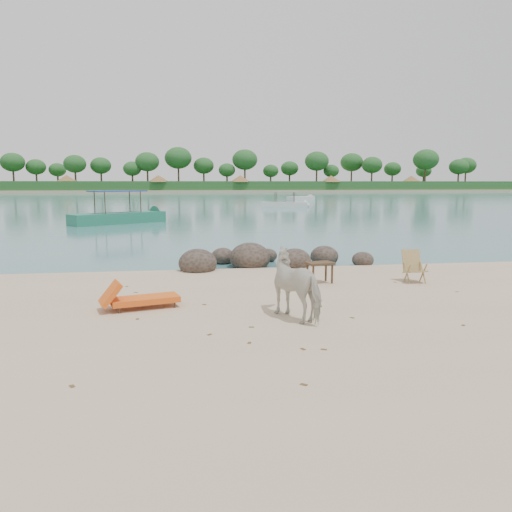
{
  "coord_description": "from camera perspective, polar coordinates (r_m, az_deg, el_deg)",
  "views": [
    {
      "loc": [
        -2.24,
        -9.15,
        2.66
      ],
      "look_at": [
        -0.58,
        2.0,
        1.0
      ],
      "focal_mm": 35.0,
      "sensor_mm": 36.0,
      "label": 1
    }
  ],
  "objects": [
    {
      "name": "water",
      "position": [
        99.21,
        -7.2,
        6.77
      ],
      "size": [
        400.0,
        400.0,
        0.0
      ],
      "primitive_type": "plane",
      "color": "#3C7679",
      "rests_on": "ground"
    },
    {
      "name": "far_shore",
      "position": [
        179.18,
        -7.8,
        7.44
      ],
      "size": [
        420.0,
        90.0,
        1.4
      ],
      "primitive_type": "cube",
      "color": "tan",
      "rests_on": "ground"
    },
    {
      "name": "far_scenery",
      "position": [
        145.87,
        -7.64,
        8.48
      ],
      "size": [
        420.0,
        18.0,
        9.5
      ],
      "color": "#1E4C1E",
      "rests_on": "ground"
    },
    {
      "name": "boulders",
      "position": [
        16.08,
        0.38,
        -0.46
      ],
      "size": [
        6.33,
        2.89,
        0.98
      ],
      "rotation": [
        0.0,
        0.0,
        0.03
      ],
      "color": "#2B241C",
      "rests_on": "ground"
    },
    {
      "name": "cow",
      "position": [
        9.81,
        4.97,
        -3.38
      ],
      "size": [
        1.36,
        1.73,
        1.33
      ],
      "primitive_type": "imported",
      "rotation": [
        0.0,
        0.0,
        3.62
      ],
      "color": "beige",
      "rests_on": "ground"
    },
    {
      "name": "side_table",
      "position": [
        13.25,
        7.29,
        -2.04
      ],
      "size": [
        0.77,
        0.59,
        0.56
      ],
      "primitive_type": null,
      "rotation": [
        0.0,
        0.0,
        0.22
      ],
      "color": "#342515",
      "rests_on": "ground"
    },
    {
      "name": "lounge_chair",
      "position": [
        10.84,
        -12.58,
        -4.6
      ],
      "size": [
        1.86,
        1.06,
        0.53
      ],
      "primitive_type": null,
      "rotation": [
        0.0,
        0.0,
        0.27
      ],
      "color": "orange",
      "rests_on": "ground"
    },
    {
      "name": "deck_chair",
      "position": [
        13.86,
        17.75,
        -1.3
      ],
      "size": [
        0.55,
        0.61,
        0.85
      ],
      "primitive_type": null,
      "rotation": [
        0.0,
        0.0,
        -0.01
      ],
      "color": "#A59252",
      "rests_on": "ground"
    },
    {
      "name": "boat_near",
      "position": [
        34.71,
        -15.54,
        6.61
      ],
      "size": [
        6.88,
        5.65,
        3.55
      ],
      "primitive_type": null,
      "rotation": [
        0.0,
        0.0,
        0.63
      ],
      "color": "#217055",
      "rests_on": "water"
    },
    {
      "name": "boat_mid",
      "position": [
        56.58,
        3.3,
        7.1
      ],
      "size": [
        5.92,
        3.08,
        2.83
      ],
      "primitive_type": null,
      "rotation": [
        0.0,
        0.0,
        -0.32
      ],
      "color": "silver",
      "rests_on": "water"
    },
    {
      "name": "boat_far",
      "position": [
        79.01,
        5.15,
        6.66
      ],
      "size": [
        5.71,
        4.83,
        0.71
      ],
      "primitive_type": null,
      "rotation": [
        0.0,
        0.0,
        0.65
      ],
      "color": "silver",
      "rests_on": "water"
    },
    {
      "name": "dead_leaves",
      "position": [
        9.74,
        1.49,
        -7.43
      ],
      "size": [
        8.17,
        6.91,
        0.0
      ],
      "color": "brown",
      "rests_on": "ground"
    }
  ]
}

